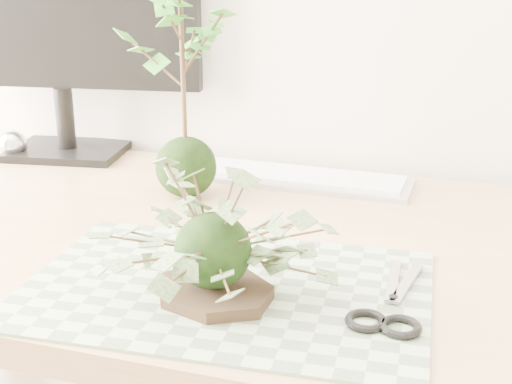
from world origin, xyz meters
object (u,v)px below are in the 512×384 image
(ivy_kokedama, at_px, (212,216))
(maple_kokedama, at_px, (181,15))
(keyboard, at_px, (296,178))
(monitor, at_px, (58,11))
(desk, at_px, (219,285))

(ivy_kokedama, xyz_separation_m, maple_kokedama, (-0.17, 0.33, 0.19))
(ivy_kokedama, xyz_separation_m, keyboard, (-0.02, 0.46, -0.10))
(monitor, bearing_deg, maple_kokedama, -35.85)
(keyboard, bearing_deg, ivy_kokedama, -86.31)
(ivy_kokedama, xyz_separation_m, monitor, (-0.50, 0.50, 0.17))
(ivy_kokedama, height_order, keyboard, ivy_kokedama)
(monitor, bearing_deg, ivy_kokedama, -53.74)
(maple_kokedama, distance_m, keyboard, 0.35)
(desk, height_order, monitor, monitor)
(desk, distance_m, monitor, 0.63)
(maple_kokedama, bearing_deg, keyboard, 39.49)
(keyboard, xyz_separation_m, monitor, (-0.48, 0.04, 0.27))
(maple_kokedama, height_order, monitor, monitor)
(ivy_kokedama, relative_size, keyboard, 0.71)
(ivy_kokedama, height_order, monitor, monitor)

